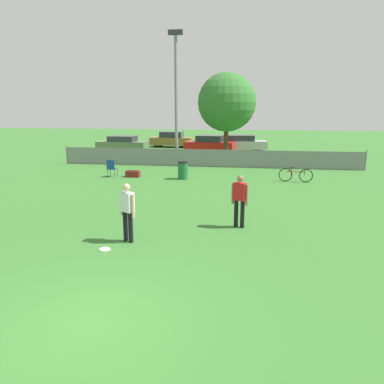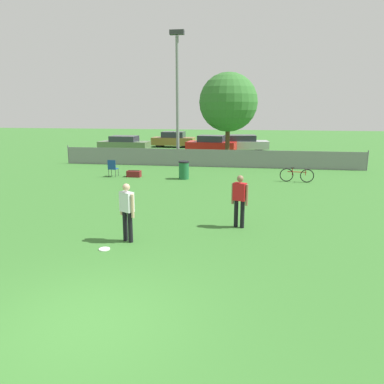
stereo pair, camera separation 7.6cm
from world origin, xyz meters
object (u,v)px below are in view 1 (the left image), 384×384
(light_pole, at_px, (176,87))
(player_receiver_white, at_px, (127,209))
(folding_chair_sideline, at_px, (111,167))
(parked_car_silver, at_px, (240,143))
(parked_car_red, at_px, (210,144))
(gear_bag_sideline, at_px, (133,174))
(parked_car_tan, at_px, (172,140))
(frisbee_disc, at_px, (105,249))
(tree_near_pole, at_px, (227,102))
(bicycle_sideline, at_px, (296,175))
(trash_bin, at_px, (183,170))
(parked_car_olive, at_px, (123,144))
(player_defender_red, at_px, (240,198))

(light_pole, relative_size, player_receiver_white, 5.07)
(folding_chair_sideline, relative_size, parked_car_silver, 0.20)
(parked_car_red, bearing_deg, folding_chair_sideline, -101.56)
(gear_bag_sideline, xyz_separation_m, parked_car_tan, (-1.17, 15.94, 0.54))
(light_pole, xyz_separation_m, frisbee_disc, (1.09, -15.42, -4.92))
(light_pole, distance_m, folding_chair_sideline, 7.27)
(tree_near_pole, height_order, gear_bag_sideline, tree_near_pole)
(player_receiver_white, bearing_deg, bicycle_sideline, 89.77)
(light_pole, bearing_deg, trash_bin, -75.44)
(trash_bin, distance_m, gear_bag_sideline, 2.81)
(bicycle_sideline, relative_size, parked_car_olive, 0.39)
(player_defender_red, distance_m, player_receiver_white, 3.49)
(player_receiver_white, bearing_deg, folding_chair_sideline, 143.02)
(light_pole, distance_m, gear_bag_sideline, 7.05)
(trash_bin, xyz_separation_m, parked_car_red, (0.09, 12.41, 0.20))
(parked_car_tan, bearing_deg, trash_bin, -74.97)
(parked_car_tan, bearing_deg, light_pole, -75.34)
(light_pole, xyz_separation_m, parked_car_red, (1.43, 7.23, -4.25))
(folding_chair_sideline, height_order, parked_car_red, parked_car_red)
(bicycle_sideline, height_order, parked_car_tan, parked_car_tan)
(parked_car_red, bearing_deg, frisbee_disc, -84.58)
(player_defender_red, xyz_separation_m, frisbee_disc, (-3.42, -2.47, -0.93))
(player_receiver_white, bearing_deg, parked_car_tan, 129.02)
(player_receiver_white, relative_size, frisbee_disc, 5.64)
(tree_near_pole, relative_size, player_receiver_white, 3.72)
(tree_near_pole, height_order, parked_car_tan, tree_near_pole)
(trash_bin, relative_size, parked_car_silver, 0.20)
(trash_bin, bearing_deg, frisbee_disc, -91.44)
(folding_chair_sideline, distance_m, parked_car_red, 13.04)
(frisbee_disc, distance_m, parked_car_red, 22.66)
(player_receiver_white, relative_size, gear_bag_sideline, 2.23)
(tree_near_pole, relative_size, bicycle_sideline, 3.66)
(bicycle_sideline, xyz_separation_m, trash_bin, (-5.76, -0.10, 0.12))
(light_pole, relative_size, parked_car_tan, 2.07)
(light_pole, height_order, tree_near_pole, light_pole)
(parked_car_tan, relative_size, parked_car_silver, 0.86)
(gear_bag_sideline, bearing_deg, parked_car_silver, 68.57)
(parked_car_olive, bearing_deg, player_defender_red, -60.37)
(parked_car_red, bearing_deg, parked_car_olive, -171.46)
(bicycle_sideline, height_order, trash_bin, trash_bin)
(player_receiver_white, height_order, trash_bin, player_receiver_white)
(frisbee_disc, distance_m, gear_bag_sideline, 10.73)
(parked_car_olive, bearing_deg, gear_bag_sideline, -67.10)
(tree_near_pole, distance_m, parked_car_tan, 10.28)
(parked_car_silver, bearing_deg, parked_car_olive, -176.28)
(player_receiver_white, distance_m, parked_car_olive, 22.96)
(player_defender_red, relative_size, parked_car_red, 0.39)
(folding_chair_sideline, distance_m, parked_car_tan, 16.13)
(parked_car_olive, xyz_separation_m, parked_car_tan, (3.50, 4.01, 0.06))
(folding_chair_sideline, bearing_deg, player_defender_red, 133.57)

